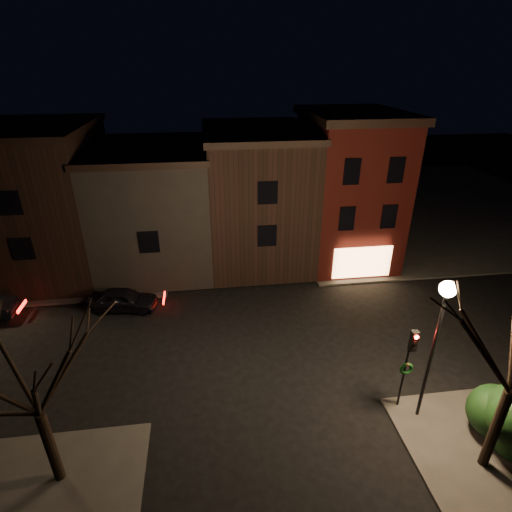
{
  "coord_description": "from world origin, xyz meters",
  "views": [
    {
      "loc": [
        -2.22,
        -17.24,
        13.67
      ],
      "look_at": [
        0.57,
        3.75,
        3.2
      ],
      "focal_mm": 28.0,
      "sensor_mm": 36.0,
      "label": 1
    }
  ],
  "objects_px": {
    "traffic_signal": "(409,358)",
    "bare_tree_left": "(22,362)",
    "parked_car_a": "(124,299)",
    "street_lamp_near": "(441,315)"
  },
  "relations": [
    {
      "from": "traffic_signal",
      "to": "bare_tree_left",
      "type": "distance_m",
      "value": 13.93
    },
    {
      "from": "street_lamp_near",
      "to": "traffic_signal",
      "type": "height_order",
      "value": "street_lamp_near"
    },
    {
      "from": "traffic_signal",
      "to": "parked_car_a",
      "type": "relative_size",
      "value": 1.01
    },
    {
      "from": "bare_tree_left",
      "to": "parked_car_a",
      "type": "distance_m",
      "value": 11.99
    },
    {
      "from": "street_lamp_near",
      "to": "bare_tree_left",
      "type": "distance_m",
      "value": 14.24
    },
    {
      "from": "traffic_signal",
      "to": "bare_tree_left",
      "type": "relative_size",
      "value": 0.54
    },
    {
      "from": "street_lamp_near",
      "to": "parked_car_a",
      "type": "xyz_separation_m",
      "value": [
        -13.65,
        9.99,
        -4.5
      ]
    },
    {
      "from": "street_lamp_near",
      "to": "bare_tree_left",
      "type": "xyz_separation_m",
      "value": [
        -14.2,
        -1.0,
        0.25
      ]
    },
    {
      "from": "parked_car_a",
      "to": "traffic_signal",
      "type": "bearing_deg",
      "value": -118.11
    },
    {
      "from": "street_lamp_near",
      "to": "traffic_signal",
      "type": "xyz_separation_m",
      "value": [
        -0.6,
        0.49,
        -2.37
      ]
    }
  ]
}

